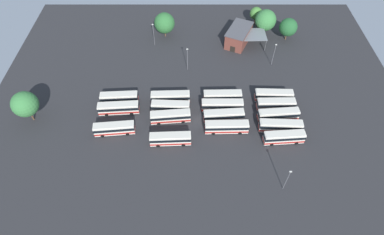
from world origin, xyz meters
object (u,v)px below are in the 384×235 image
Objects in this scene: bus_row2_slot2 at (224,116)px; bus_row3_slot1 at (281,126)px; lamp_post_by_building at (274,54)px; lamp_post_far_corner at (187,58)px; bus_row0_slot3 at (119,108)px; lamp_post_mid_lot at (154,34)px; maintenance_shelter at (251,35)px; tree_northwest at (288,27)px; bus_row3_slot0 at (284,137)px; tree_north_edge at (256,13)px; bus_row0_slot1 at (114,129)px; tree_west_edge at (164,23)px; bus_row1_slot3 at (171,107)px; bus_row2_slot1 at (227,127)px; tree_northeast at (25,104)px; bus_row1_slot4 at (170,97)px; bus_row1_slot0 at (170,139)px; bus_row2_slot3 at (222,105)px; bus_row1_slot2 at (171,117)px; lamp_post_near_entrance at (287,179)px; bus_row2_slot4 at (222,96)px; bus_row3_slot4 at (274,95)px; depot_building at (239,36)px; tree_south_edge at (266,20)px; bus_row3_slot2 at (278,115)px; bus_row0_slot4 at (119,98)px.

bus_row2_slot2 is 0.98× the size of bus_row3_slot1.
lamp_post_by_building is 0.98× the size of lamp_post_far_corner.
bus_row0_slot3 is 30.02m from bus_row2_slot2.
lamp_post_mid_lot reaches higher than bus_row0_slot3.
maintenance_shelter reaches higher than bus_row2_slot2.
bus_row3_slot1 is 1.43× the size of tree_northwest.
tree_northwest is (24.86, 38.03, 3.13)m from bus_row2_slot2.
bus_row2_slot2 is 15.69m from bus_row3_slot1.
tree_north_edge reaches higher than bus_row3_slot0.
lamp_post_by_building reaches higher than bus_row0_slot1.
tree_northwest is (43.49, -2.00, -0.37)m from tree_west_edge.
bus_row1_slot3 is 15.37m from bus_row2_slot2.
lamp_post_mid_lot is at bearing 122.62° from bus_row2_slot2.
bus_row2_slot1 is at bearing -66.92° from lamp_post_far_corner.
bus_row2_slot1 is 1.04× the size of bus_row2_slot2.
bus_row1_slot3 is 39.30m from tree_northeast.
bus_row3_slot0 is 38.97m from lamp_post_far_corner.
bus_row1_slot3 is at bearing -147.57° from lamp_post_by_building.
tree_northwest is (40.11, 30.87, 3.13)m from bus_row1_slot4.
bus_row1_slot0 is 0.99× the size of bus_row1_slot3.
bus_row1_slot4 is 15.43m from bus_row2_slot3.
tree_west_edge reaches higher than bus_row1_slot4.
bus_row1_slot2 is 22.49m from lamp_post_far_corner.
bus_row2_slot4 is at bearing 113.86° from lamp_post_near_entrance.
lamp_post_mid_lot is (-21.96, 30.66, 2.79)m from bus_row2_slot3.
bus_row2_slot3 is 15.99m from bus_row3_slot4.
bus_row1_slot4 is 15.37m from bus_row2_slot4.
depot_building is 11.49m from tree_south_edge.
bus_row0_slot3 is 60.92m from tree_south_edge.
bus_row1_slot3 is at bearing -124.61° from depot_building.
lamp_post_by_building is 23.59m from tree_north_edge.
bus_row3_slot2 is at bearing -5.59° from bus_row1_slot3.
bus_row0_slot4 is at bearing 174.36° from bus_row2_slot3.
bus_row0_slot1 and bus_row3_slot1 have the same top height.
bus_row0_slot4 is at bearing -146.20° from maintenance_shelter.
lamp_post_mid_lot is (-7.23, 34.90, 2.79)m from bus_row1_slot2.
bus_row2_slot1 is (30.41, -6.88, 0.00)m from bus_row0_slot3.
bus_row2_slot2 is 44.29m from tree_west_edge.
bus_row1_slot2 is at bearing -164.79° from bus_row3_slot4.
tree_south_edge is at bearing 86.06° from lamp_post_near_entrance.
bus_row0_slot3 is 0.86× the size of depot_building.
bus_row3_slot4 is (15.48, 3.98, -0.00)m from bus_row2_slot3.
bus_row1_slot4 is at bearing 160.39° from bus_row3_slot1.
bus_row3_slot0 is at bearing -89.44° from bus_row3_slot4.
bus_row3_slot1 is 55.42m from tree_west_edge.
lamp_post_by_building is (6.14, -10.78, 0.32)m from maintenance_shelter.
lamp_post_mid_lot is at bearing 125.61° from bus_row2_slot3.
bus_row1_slot4 is (14.64, 4.31, -0.00)m from bus_row0_slot3.
tree_south_edge reaches higher than depot_building.
tree_northwest is (54.77, 42.62, 3.13)m from bus_row0_slot1.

